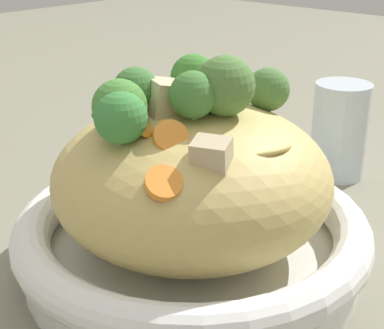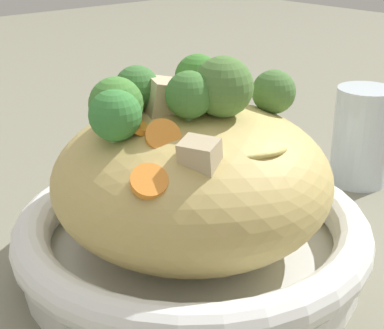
% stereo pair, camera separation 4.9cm
% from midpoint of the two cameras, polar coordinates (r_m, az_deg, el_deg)
% --- Properties ---
extents(ground_plane, '(3.00, 3.00, 0.00)m').
position_cam_midpoint_polar(ground_plane, '(0.54, -2.65, -9.79)').
color(ground_plane, gray).
extents(serving_bowl, '(0.31, 0.31, 0.06)m').
position_cam_midpoint_polar(serving_bowl, '(0.52, -2.71, -7.14)').
color(serving_bowl, white).
rests_on(serving_bowl, ground_plane).
extents(noodle_heap, '(0.24, 0.24, 0.13)m').
position_cam_midpoint_polar(noodle_heap, '(0.50, -2.83, -1.39)').
color(noodle_heap, tan).
rests_on(noodle_heap, serving_bowl).
extents(broccoli_florets, '(0.12, 0.19, 0.07)m').
position_cam_midpoint_polar(broccoli_florets, '(0.46, -3.95, 6.73)').
color(broccoli_florets, '#8EAE6F').
rests_on(broccoli_florets, serving_bowl).
extents(carrot_coins, '(0.11, 0.08, 0.04)m').
position_cam_midpoint_polar(carrot_coins, '(0.43, -6.95, 2.13)').
color(carrot_coins, orange).
rests_on(carrot_coins, serving_bowl).
extents(zucchini_slices, '(0.06, 0.15, 0.03)m').
position_cam_midpoint_polar(zucchini_slices, '(0.51, -4.73, 6.20)').
color(zucchini_slices, beige).
rests_on(zucchini_slices, serving_bowl).
extents(chicken_chunks, '(0.11, 0.08, 0.05)m').
position_cam_midpoint_polar(chicken_chunks, '(0.46, -4.49, 5.18)').
color(chicken_chunks, '#D0B690').
rests_on(chicken_chunks, serving_bowl).
extents(drinking_glass, '(0.07, 0.07, 0.11)m').
position_cam_midpoint_polar(drinking_glass, '(0.71, 12.37, 3.25)').
color(drinking_glass, silver).
rests_on(drinking_glass, ground_plane).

